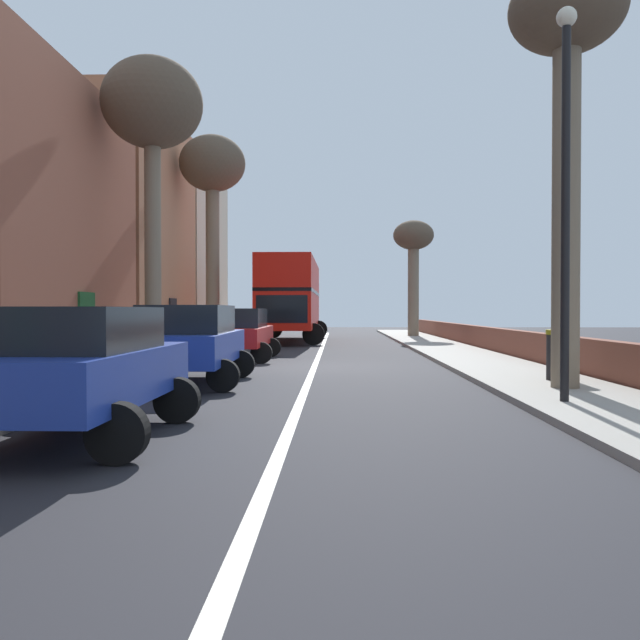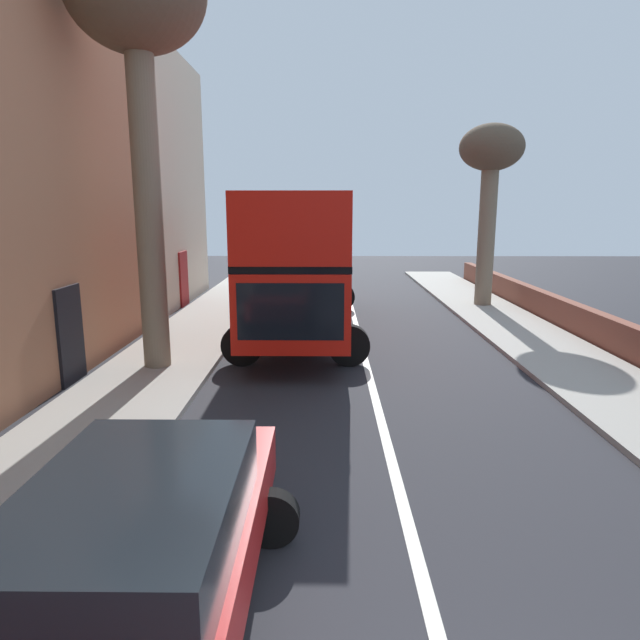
% 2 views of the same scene
% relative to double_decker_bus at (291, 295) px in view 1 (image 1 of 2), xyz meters
% --- Properties ---
extents(ground_plane, '(84.00, 84.00, 0.00)m').
position_rel_double_decker_bus_xyz_m(ground_plane, '(1.70, -14.63, -2.35)').
color(ground_plane, '#28282D').
extents(road_centre_line, '(0.16, 54.00, 0.01)m').
position_rel_double_decker_bus_xyz_m(road_centre_line, '(1.70, -14.63, -2.35)').
color(road_centre_line, silver).
rests_on(road_centre_line, ground).
extents(sidewalk_left, '(2.60, 60.00, 0.12)m').
position_rel_double_decker_bus_xyz_m(sidewalk_left, '(-3.20, -14.63, -2.29)').
color(sidewalk_left, '#9E998E').
rests_on(sidewalk_left, ground).
extents(sidewalk_right, '(2.60, 60.00, 0.12)m').
position_rel_double_decker_bus_xyz_m(sidewalk_right, '(6.60, -14.63, -2.29)').
color(sidewalk_right, '#9E998E').
rests_on(sidewalk_right, ground).
extents(terraced_houses_left, '(4.07, 47.62, 10.54)m').
position_rel_double_decker_bus_xyz_m(terraced_houses_left, '(-6.80, -14.83, 2.47)').
color(terraced_houses_left, brown).
rests_on(terraced_houses_left, ground).
extents(boundary_wall_right, '(0.36, 54.00, 0.94)m').
position_rel_double_decker_bus_xyz_m(boundary_wall_right, '(8.15, -14.63, -1.88)').
color(boundary_wall_right, brown).
rests_on(boundary_wall_right, ground).
extents(double_decker_bus, '(3.58, 10.86, 4.06)m').
position_rel_double_decker_bus_xyz_m(double_decker_bus, '(0.00, 0.00, 0.00)').
color(double_decker_bus, red).
rests_on(double_decker_bus, ground).
extents(parked_car_blue_left_0, '(2.51, 4.39, 1.69)m').
position_rel_double_decker_bus_xyz_m(parked_car_blue_left_0, '(-0.80, -19.07, -1.40)').
color(parked_car_blue_left_0, '#1E389E').
rests_on(parked_car_blue_left_0, ground).
extents(parked_car_red_left_1, '(2.44, 4.59, 1.64)m').
position_rel_double_decker_bus_xyz_m(parked_car_red_left_1, '(-0.80, -12.38, -1.42)').
color(parked_car_red_left_1, '#AD1919').
rests_on(parked_car_red_left_1, ground).
extents(parked_car_blue_left_2, '(2.42, 3.92, 1.63)m').
position_rel_double_decker_bus_xyz_m(parked_car_blue_left_2, '(-0.80, -24.99, -1.43)').
color(parked_car_blue_left_2, '#1E389E').
rests_on(parked_car_blue_left_2, ground).
extents(street_tree_left_0, '(2.99, 2.99, 8.97)m').
position_rel_double_decker_bus_xyz_m(street_tree_left_0, '(-3.17, -13.58, 5.13)').
color(street_tree_left_0, '#7A6B56').
rests_on(street_tree_left_0, sidewalk_left).
extents(street_tree_left_2, '(2.93, 2.93, 9.25)m').
position_rel_double_decker_bus_xyz_m(street_tree_left_2, '(-3.21, -4.11, 5.28)').
color(street_tree_left_2, '#7A6B56').
rests_on(street_tree_left_2, sidewalk_left).
extents(street_tree_right_3, '(2.32, 2.32, 6.60)m').
position_rel_double_decker_bus_xyz_m(street_tree_right_3, '(6.71, 4.32, 2.94)').
color(street_tree_right_3, '#7A6B56').
rests_on(street_tree_right_3, sidewalk_right).
extents(street_tree_right_5, '(2.17, 2.17, 7.95)m').
position_rel_double_decker_bus_xyz_m(street_tree_right_5, '(6.66, -20.40, 4.18)').
color(street_tree_right_5, '#7A6B56').
rests_on(street_tree_right_5, sidewalk_right).
extents(lamppost_right, '(0.32, 0.32, 6.31)m').
position_rel_double_decker_bus_xyz_m(lamppost_right, '(6.00, -22.25, 1.45)').
color(lamppost_right, black).
rests_on(lamppost_right, sidewalk_right).
extents(litter_bin_right, '(0.55, 0.55, 1.06)m').
position_rel_double_decker_bus_xyz_m(litter_bin_right, '(7.00, -19.08, -1.70)').
color(litter_bin_right, black).
rests_on(litter_bin_right, sidewalk_right).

